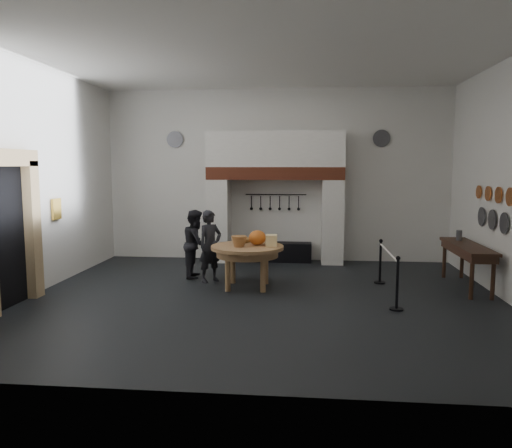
# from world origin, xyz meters

# --- Properties ---
(floor) EXTENTS (9.00, 8.00, 0.02)m
(floor) POSITION_xyz_m (0.00, 0.00, 0.00)
(floor) COLOR black
(floor) RESTS_ON ground
(ceiling) EXTENTS (9.00, 8.00, 0.02)m
(ceiling) POSITION_xyz_m (0.00, 0.00, 4.50)
(ceiling) COLOR silver
(ceiling) RESTS_ON wall_back
(wall_back) EXTENTS (9.00, 0.02, 4.50)m
(wall_back) POSITION_xyz_m (0.00, 4.00, 2.25)
(wall_back) COLOR silver
(wall_back) RESTS_ON floor
(wall_front) EXTENTS (9.00, 0.02, 4.50)m
(wall_front) POSITION_xyz_m (0.00, -4.00, 2.25)
(wall_front) COLOR silver
(wall_front) RESTS_ON floor
(wall_left) EXTENTS (0.02, 8.00, 4.50)m
(wall_left) POSITION_xyz_m (-4.50, 0.00, 2.25)
(wall_left) COLOR silver
(wall_left) RESTS_ON floor
(chimney_pier_left) EXTENTS (0.55, 0.70, 2.15)m
(chimney_pier_left) POSITION_xyz_m (-1.48, 3.65, 1.07)
(chimney_pier_left) COLOR silver
(chimney_pier_left) RESTS_ON floor
(chimney_pier_right) EXTENTS (0.55, 0.70, 2.15)m
(chimney_pier_right) POSITION_xyz_m (1.48, 3.65, 1.07)
(chimney_pier_right) COLOR silver
(chimney_pier_right) RESTS_ON floor
(hearth_brick_band) EXTENTS (3.50, 0.72, 0.32)m
(hearth_brick_band) POSITION_xyz_m (0.00, 3.65, 2.31)
(hearth_brick_band) COLOR #9E442B
(hearth_brick_band) RESTS_ON chimney_pier_left
(chimney_hood) EXTENTS (3.50, 0.70, 0.90)m
(chimney_hood) POSITION_xyz_m (0.00, 3.65, 2.92)
(chimney_hood) COLOR silver
(chimney_hood) RESTS_ON hearth_brick_band
(iron_range) EXTENTS (1.90, 0.45, 0.50)m
(iron_range) POSITION_xyz_m (0.00, 3.72, 0.25)
(iron_range) COLOR black
(iron_range) RESTS_ON floor
(utensil_rail) EXTENTS (1.60, 0.02, 0.02)m
(utensil_rail) POSITION_xyz_m (0.00, 3.92, 1.75)
(utensil_rail) COLOR black
(utensil_rail) RESTS_ON wall_back
(door_recess) EXTENTS (0.04, 1.10, 2.50)m
(door_recess) POSITION_xyz_m (-4.47, -1.00, 1.25)
(door_recess) COLOR black
(door_recess) RESTS_ON floor
(door_jamb_far) EXTENTS (0.22, 0.30, 2.60)m
(door_jamb_far) POSITION_xyz_m (-4.38, -0.30, 1.30)
(door_jamb_far) COLOR tan
(door_jamb_far) RESTS_ON floor
(door_lintel) EXTENTS (0.22, 1.70, 0.30)m
(door_lintel) POSITION_xyz_m (-4.38, -1.00, 2.65)
(door_lintel) COLOR tan
(door_lintel) RESTS_ON door_jamb_near
(wall_plaque) EXTENTS (0.05, 0.34, 0.44)m
(wall_plaque) POSITION_xyz_m (-4.45, 0.80, 1.60)
(wall_plaque) COLOR gold
(wall_plaque) RESTS_ON wall_left
(work_table) EXTENTS (1.73, 1.73, 0.07)m
(work_table) POSITION_xyz_m (-0.40, 0.84, 0.84)
(work_table) COLOR tan
(work_table) RESTS_ON floor
(pumpkin) EXTENTS (0.36, 0.36, 0.31)m
(pumpkin) POSITION_xyz_m (-0.20, 0.94, 1.03)
(pumpkin) COLOR orange
(pumpkin) RESTS_ON work_table
(cheese_block_big) EXTENTS (0.22, 0.22, 0.24)m
(cheese_block_big) POSITION_xyz_m (0.10, 0.79, 0.99)
(cheese_block_big) COLOR #FFE098
(cheese_block_big) RESTS_ON work_table
(cheese_block_small) EXTENTS (0.18, 0.18, 0.20)m
(cheese_block_small) POSITION_xyz_m (0.08, 1.09, 0.97)
(cheese_block_small) COLOR #F2ED90
(cheese_block_small) RESTS_ON work_table
(wicker_basket) EXTENTS (0.37, 0.37, 0.22)m
(wicker_basket) POSITION_xyz_m (-0.55, 0.69, 0.98)
(wicker_basket) COLOR #A6663D
(wicker_basket) RESTS_ON work_table
(bread_loaf) EXTENTS (0.31, 0.18, 0.13)m
(bread_loaf) POSITION_xyz_m (-0.50, 1.19, 0.94)
(bread_loaf) COLOR #AB713D
(bread_loaf) RESTS_ON work_table
(visitor_near) EXTENTS (0.66, 0.67, 1.56)m
(visitor_near) POSITION_xyz_m (-1.26, 1.28, 0.78)
(visitor_near) COLOR black
(visitor_near) RESTS_ON floor
(visitor_far) EXTENTS (0.64, 0.79, 1.53)m
(visitor_far) POSITION_xyz_m (-1.66, 1.68, 0.76)
(visitor_far) COLOR black
(visitor_far) RESTS_ON floor
(side_table) EXTENTS (0.55, 2.20, 0.06)m
(side_table) POSITION_xyz_m (4.10, 1.26, 0.87)
(side_table) COLOR #391E14
(side_table) RESTS_ON floor
(pewter_jug) EXTENTS (0.12, 0.12, 0.22)m
(pewter_jug) POSITION_xyz_m (4.10, 1.86, 1.01)
(pewter_jug) COLOR #4F5055
(pewter_jug) RESTS_ON side_table
(copper_pan_a) EXTENTS (0.03, 0.34, 0.34)m
(copper_pan_a) POSITION_xyz_m (4.46, 0.20, 1.95)
(copper_pan_a) COLOR #C6662D
(copper_pan_a) RESTS_ON wall_right
(copper_pan_b) EXTENTS (0.03, 0.32, 0.32)m
(copper_pan_b) POSITION_xyz_m (4.46, 0.75, 1.95)
(copper_pan_b) COLOR #C6662D
(copper_pan_b) RESTS_ON wall_right
(copper_pan_c) EXTENTS (0.03, 0.30, 0.30)m
(copper_pan_c) POSITION_xyz_m (4.46, 1.30, 1.95)
(copper_pan_c) COLOR #C6662D
(copper_pan_c) RESTS_ON wall_right
(copper_pan_d) EXTENTS (0.03, 0.28, 0.28)m
(copper_pan_d) POSITION_xyz_m (4.46, 1.85, 1.95)
(copper_pan_d) COLOR #C6662D
(copper_pan_d) RESTS_ON wall_right
(pewter_plate_left) EXTENTS (0.03, 0.40, 0.40)m
(pewter_plate_left) POSITION_xyz_m (4.46, 0.40, 1.45)
(pewter_plate_left) COLOR #4C4C51
(pewter_plate_left) RESTS_ON wall_right
(pewter_plate_mid) EXTENTS (0.03, 0.40, 0.40)m
(pewter_plate_mid) POSITION_xyz_m (4.46, 1.00, 1.45)
(pewter_plate_mid) COLOR #4C4C51
(pewter_plate_mid) RESTS_ON wall_right
(pewter_plate_right) EXTENTS (0.03, 0.40, 0.40)m
(pewter_plate_right) POSITION_xyz_m (4.46, 1.60, 1.45)
(pewter_plate_right) COLOR #4C4C51
(pewter_plate_right) RESTS_ON wall_right
(pewter_plate_back_left) EXTENTS (0.44, 0.03, 0.44)m
(pewter_plate_back_left) POSITION_xyz_m (-2.70, 3.96, 3.20)
(pewter_plate_back_left) COLOR #4C4C51
(pewter_plate_back_left) RESTS_ON wall_back
(pewter_plate_back_right) EXTENTS (0.44, 0.03, 0.44)m
(pewter_plate_back_right) POSITION_xyz_m (2.70, 3.96, 3.20)
(pewter_plate_back_right) COLOR #4C4C51
(pewter_plate_back_right) RESTS_ON wall_back
(barrier_post_near) EXTENTS (0.05, 0.05, 0.90)m
(barrier_post_near) POSITION_xyz_m (2.39, -0.52, 0.45)
(barrier_post_near) COLOR black
(barrier_post_near) RESTS_ON floor
(barrier_post_far) EXTENTS (0.05, 0.05, 0.90)m
(barrier_post_far) POSITION_xyz_m (2.39, 1.48, 0.45)
(barrier_post_far) COLOR black
(barrier_post_far) RESTS_ON floor
(barrier_rope) EXTENTS (0.04, 2.00, 0.04)m
(barrier_rope) POSITION_xyz_m (2.39, 0.48, 0.85)
(barrier_rope) COLOR white
(barrier_rope) RESTS_ON barrier_post_near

